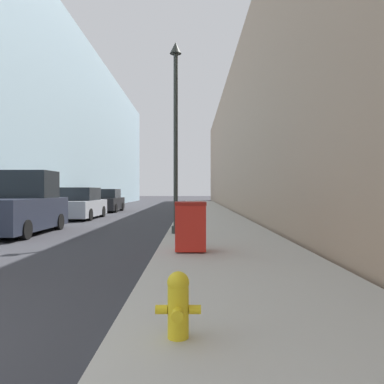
{
  "coord_description": "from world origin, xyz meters",
  "views": [
    {
      "loc": [
        4.12,
        -2.69,
        1.59
      ],
      "look_at": [
        4.21,
        19.31,
        1.48
      ],
      "focal_mm": 35.0,
      "sensor_mm": 36.0,
      "label": 1
    }
  ],
  "objects_px": {
    "trash_bin": "(189,226)",
    "parked_sedan_far": "(105,201)",
    "fire_hydrant": "(177,303)",
    "pickup_truck": "(18,208)",
    "lamppost": "(174,123)",
    "parked_sedan_near": "(80,205)"
  },
  "relations": [
    {
      "from": "trash_bin",
      "to": "parked_sedan_far",
      "type": "height_order",
      "value": "parked_sedan_far"
    },
    {
      "from": "trash_bin",
      "to": "lamppost",
      "type": "xyz_separation_m",
      "value": [
        -0.52,
        3.71,
        3.11
      ]
    },
    {
      "from": "parked_sedan_far",
      "to": "lamppost",
      "type": "bearing_deg",
      "value": -69.13
    },
    {
      "from": "lamppost",
      "to": "fire_hydrant",
      "type": "bearing_deg",
      "value": -87.34
    },
    {
      "from": "fire_hydrant",
      "to": "parked_sedan_far",
      "type": "bearing_deg",
      "value": 104.4
    },
    {
      "from": "fire_hydrant",
      "to": "trash_bin",
      "type": "relative_size",
      "value": 0.55
    },
    {
      "from": "fire_hydrant",
      "to": "pickup_truck",
      "type": "distance_m",
      "value": 11.76
    },
    {
      "from": "fire_hydrant",
      "to": "trash_bin",
      "type": "height_order",
      "value": "trash_bin"
    },
    {
      "from": "fire_hydrant",
      "to": "lamppost",
      "type": "xyz_separation_m",
      "value": [
        -0.41,
        8.92,
        3.38
      ]
    },
    {
      "from": "parked_sedan_near",
      "to": "lamppost",
      "type": "bearing_deg",
      "value": -55.63
    },
    {
      "from": "trash_bin",
      "to": "parked_sedan_far",
      "type": "relative_size",
      "value": 0.28
    },
    {
      "from": "parked_sedan_near",
      "to": "parked_sedan_far",
      "type": "relative_size",
      "value": 1.13
    },
    {
      "from": "pickup_truck",
      "to": "parked_sedan_far",
      "type": "xyz_separation_m",
      "value": [
        -0.0,
        13.99,
        -0.18
      ]
    },
    {
      "from": "trash_bin",
      "to": "fire_hydrant",
      "type": "bearing_deg",
      "value": -91.14
    },
    {
      "from": "fire_hydrant",
      "to": "trash_bin",
      "type": "distance_m",
      "value": 5.22
    },
    {
      "from": "trash_bin",
      "to": "parked_sedan_far",
      "type": "xyz_separation_m",
      "value": [
        -6.26,
        18.78,
        0.03
      ]
    },
    {
      "from": "fire_hydrant",
      "to": "pickup_truck",
      "type": "xyz_separation_m",
      "value": [
        -6.16,
        10.0,
        0.48
      ]
    },
    {
      "from": "fire_hydrant",
      "to": "trash_bin",
      "type": "bearing_deg",
      "value": 88.86
    },
    {
      "from": "lamppost",
      "to": "pickup_truck",
      "type": "relative_size",
      "value": 1.32
    },
    {
      "from": "parked_sedan_near",
      "to": "parked_sedan_far",
      "type": "xyz_separation_m",
      "value": [
        -0.13,
        6.87,
        -0.02
      ]
    },
    {
      "from": "pickup_truck",
      "to": "parked_sedan_near",
      "type": "height_order",
      "value": "pickup_truck"
    },
    {
      "from": "pickup_truck",
      "to": "parked_sedan_near",
      "type": "relative_size",
      "value": 1.04
    }
  ]
}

